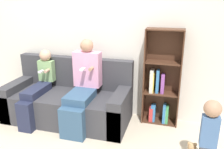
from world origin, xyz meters
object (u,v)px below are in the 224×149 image
Objects in this scene: child_seated at (38,87)px; toddler_standing at (209,131)px; bookshelf at (160,86)px; adult_seated at (83,84)px; couch at (68,101)px.

child_seated is 1.27× the size of toddler_standing.
bookshelf is (-0.61, 0.97, 0.11)m from toddler_standing.
adult_seated is 1.52× the size of toddler_standing.
bookshelf is at bearing 12.75° from couch.
bookshelf is at bearing 20.27° from adult_seated.
adult_seated reaches higher than toddler_standing.
couch is 0.48m from adult_seated.
adult_seated is 0.74m from child_seated.
couch reaches higher than toddler_standing.
adult_seated is 1.81m from toddler_standing.
adult_seated is at bearing -16.84° from couch.
adult_seated is 0.88× the size of bookshelf.
toddler_standing is (2.01, -0.66, 0.19)m from couch.
child_seated reaches higher than couch.
bookshelf is (1.40, 0.32, 0.30)m from couch.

